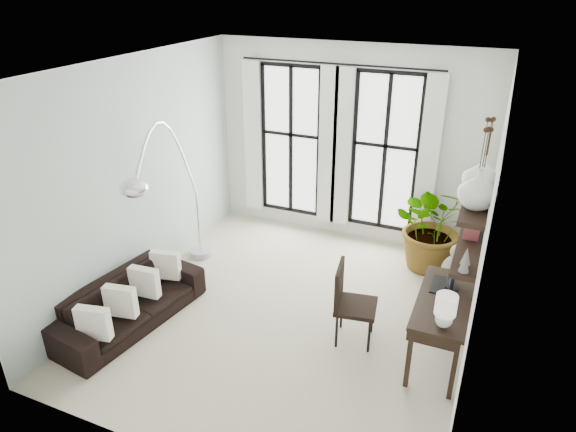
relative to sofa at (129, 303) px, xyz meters
The scene contains 16 objects.
floor 2.08m from the sofa, 28.97° to the left, with size 5.00×5.00×0.00m, color beige.
ceiling 3.55m from the sofa, 28.97° to the left, with size 5.00×5.00×0.00m, color white.
wall_left 1.70m from the sofa, 114.30° to the left, with size 5.00×5.00×0.00m, color #ADC1B6.
wall_right 4.37m from the sofa, 13.83° to the left, with size 5.00×5.00×0.00m, color white.
wall_back 4.14m from the sofa, 62.76° to the left, with size 4.50×4.50×0.00m, color white.
windows 3.98m from the sofa, 64.96° to the left, with size 3.26×0.13×2.65m.
wall_shelves 4.26m from the sofa, 13.26° to the left, with size 0.25×1.30×0.60m.
sofa is the anchor object (origin of this frame).
throw_pillows 0.22m from the sofa, ahead, with size 0.40×1.52×0.40m.
plant 4.48m from the sofa, 41.47° to the left, with size 1.26×1.10×1.41m, color #2D7228.
desk 3.86m from the sofa, 12.60° to the left, with size 0.58×1.37×1.20m.
desk_chair 2.80m from the sofa, 16.48° to the left, with size 0.56×0.56×1.03m.
arc_lamp 1.89m from the sofa, 83.88° to the left, with size 0.75×2.17×2.48m.
buddha 4.40m from the sofa, 31.22° to the left, with size 0.45×0.45×0.80m.
vase_a 4.42m from the sofa, ahead, with size 0.37×0.37×0.38m, color white.
vase_b 4.50m from the sofa, 14.79° to the left, with size 0.37×0.37×0.38m, color white.
Camera 1 is at (2.22, -5.20, 4.12)m, focal length 32.00 mm.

